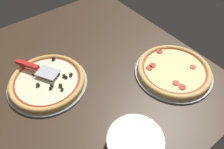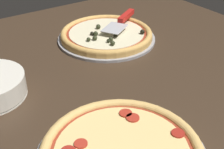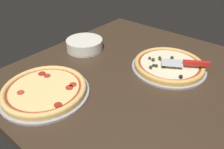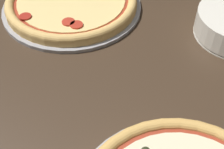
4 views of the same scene
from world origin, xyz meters
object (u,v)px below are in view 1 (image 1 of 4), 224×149
pizza_front (47,81)px  plate_stack (135,143)px  pizza_back (174,70)px  serving_spatula (32,67)px

pizza_front → plate_stack: plate_stack is taller
plate_stack → pizza_back: bearing=112.7°
pizza_back → serving_spatula: 68.93cm
pizza_front → plate_stack: (48.37, 12.26, 0.79)cm
pizza_front → pizza_back: (31.37, 52.94, -0.01)cm
plate_stack → serving_spatula: bearing=-165.9°
pizza_back → plate_stack: bearing=-67.3°
pizza_back → serving_spatula: bearing=-126.6°
serving_spatula → plate_stack: 59.94cm
pizza_front → plate_stack: size_ratio=1.67×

